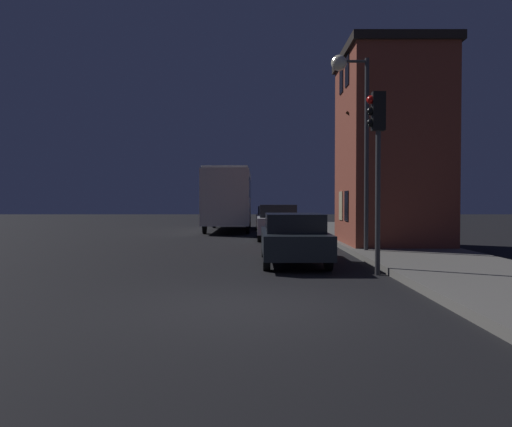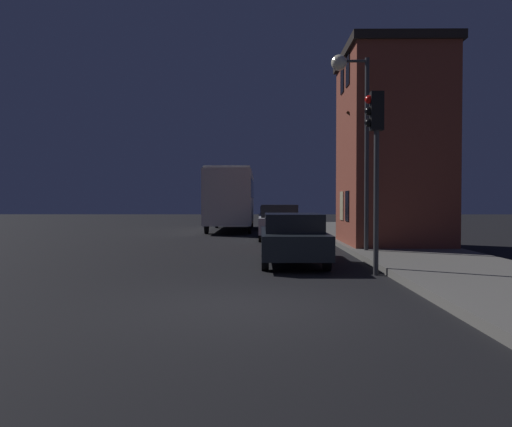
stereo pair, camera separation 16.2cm
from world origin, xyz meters
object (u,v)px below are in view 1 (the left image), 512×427
Objects in this scene: car_near_lane at (294,237)px; traffic_light at (377,144)px; streetlamp at (353,106)px; car_mid_lane at (278,221)px; bare_tree at (386,177)px; bus at (230,195)px; car_far_lane at (271,217)px.

traffic_light is at bearing -51.05° from car_near_lane.
car_mid_lane is at bearing 107.34° from streetlamp.
bare_tree reaches higher than bus.
bus is at bearing -148.52° from car_far_lane.
car_mid_lane is (-0.07, 8.84, 0.10)m from car_near_lane.
bus is at bearing 99.43° from car_near_lane.
bare_tree is 0.50× the size of bus.
bus is 2.00× the size of car_mid_lane.
traffic_light reaches higher than bus.
bus is (-6.16, 12.30, -0.48)m from bare_tree.
car_near_lane is 8.84m from car_mid_lane.
car_far_lane is at bearing 90.47° from car_mid_lane.
bus reaches higher than car_near_lane.
bus is 2.12× the size of car_far_lane.
streetlamp is at bearing 45.14° from car_near_lane.
bus is 16.23m from car_near_lane.
car_far_lane is (2.50, 1.53, -1.37)m from bus.
traffic_light reaches higher than car_mid_lane.
traffic_light is 0.96× the size of car_far_lane.
bus reaches higher than car_far_lane.
streetlamp reaches higher than car_mid_lane.
car_near_lane is at bearing -134.86° from streetlamp.
traffic_light is at bearing -93.31° from streetlamp.
streetlamp is 0.66× the size of bus.
car_far_lane reaches higher than car_near_lane.
car_near_lane is 1.00× the size of car_mid_lane.
streetlamp is at bearing -71.35° from bus.
streetlamp is 1.32× the size of car_mid_lane.
bus is 3.24m from car_far_lane.
car_far_lane is at bearing 31.48° from bus.
bus is (-4.69, 13.90, -2.65)m from streetlamp.
car_mid_lane is at bearing 124.72° from bare_tree.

